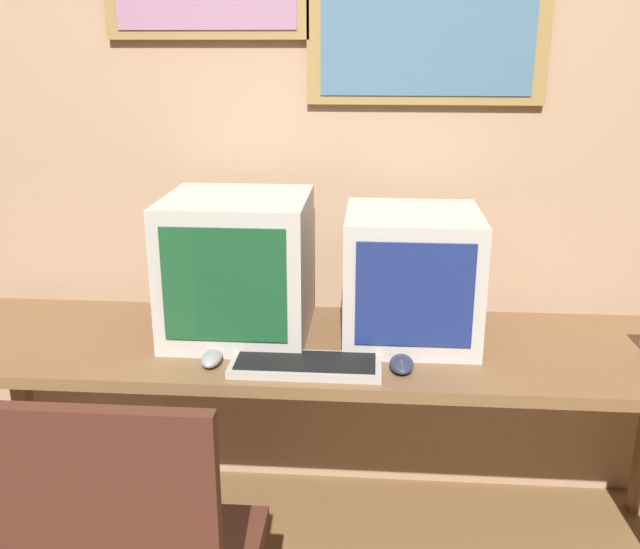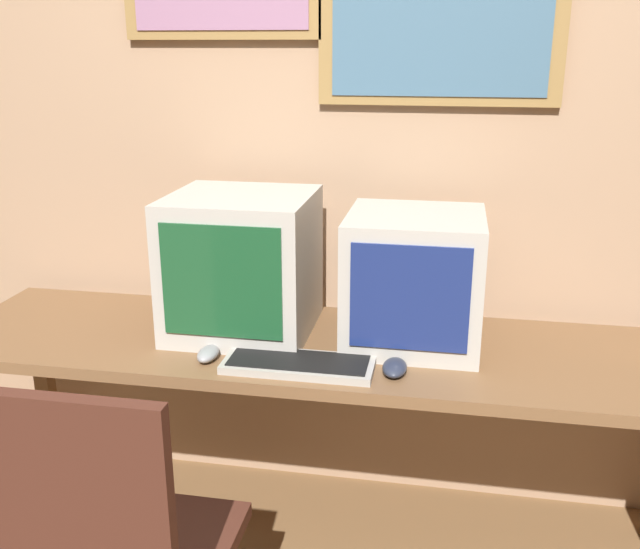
{
  "view_description": "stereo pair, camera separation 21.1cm",
  "coord_description": "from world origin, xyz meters",
  "px_view_note": "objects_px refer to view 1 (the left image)",
  "views": [
    {
      "loc": [
        0.16,
        -0.89,
        1.59
      ],
      "look_at": [
        0.0,
        1.11,
        0.95
      ],
      "focal_mm": 40.0,
      "sensor_mm": 36.0,
      "label": 1
    },
    {
      "loc": [
        0.37,
        -0.87,
        1.59
      ],
      "look_at": [
        0.0,
        1.11,
        0.95
      ],
      "focal_mm": 40.0,
      "sensor_mm": 36.0,
      "label": 2
    }
  ],
  "objects_px": {
    "monitor_left": "(238,266)",
    "mouse_near_keyboard": "(402,364)",
    "mouse_far_corner": "(212,359)",
    "monitor_right": "(411,276)",
    "keyboard_main": "(306,365)"
  },
  "relations": [
    {
      "from": "mouse_near_keyboard",
      "to": "monitor_left",
      "type": "bearing_deg",
      "value": 154.39
    },
    {
      "from": "mouse_near_keyboard",
      "to": "mouse_far_corner",
      "type": "bearing_deg",
      "value": -179.42
    },
    {
      "from": "mouse_near_keyboard",
      "to": "mouse_far_corner",
      "type": "relative_size",
      "value": 1.09
    },
    {
      "from": "mouse_near_keyboard",
      "to": "mouse_far_corner",
      "type": "xyz_separation_m",
      "value": [
        -0.54,
        -0.01,
        0.0
      ]
    },
    {
      "from": "monitor_left",
      "to": "mouse_near_keyboard",
      "type": "height_order",
      "value": "monitor_left"
    },
    {
      "from": "monitor_right",
      "to": "monitor_left",
      "type": "bearing_deg",
      "value": -179.22
    },
    {
      "from": "monitor_left",
      "to": "monitor_right",
      "type": "distance_m",
      "value": 0.53
    },
    {
      "from": "mouse_far_corner",
      "to": "mouse_near_keyboard",
      "type": "bearing_deg",
      "value": 0.58
    },
    {
      "from": "mouse_far_corner",
      "to": "keyboard_main",
      "type": "bearing_deg",
      "value": -1.7
    },
    {
      "from": "mouse_near_keyboard",
      "to": "mouse_far_corner",
      "type": "height_order",
      "value": "same"
    },
    {
      "from": "monitor_left",
      "to": "mouse_far_corner",
      "type": "distance_m",
      "value": 0.32
    },
    {
      "from": "monitor_left",
      "to": "monitor_right",
      "type": "xyz_separation_m",
      "value": [
        0.53,
        0.01,
        -0.02
      ]
    },
    {
      "from": "keyboard_main",
      "to": "mouse_far_corner",
      "type": "distance_m",
      "value": 0.27
    },
    {
      "from": "monitor_left",
      "to": "keyboard_main",
      "type": "bearing_deg",
      "value": -47.5
    },
    {
      "from": "monitor_right",
      "to": "mouse_near_keyboard",
      "type": "bearing_deg",
      "value": -97.02
    }
  ]
}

